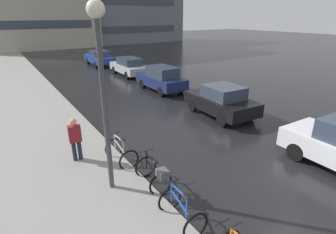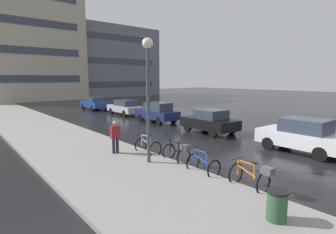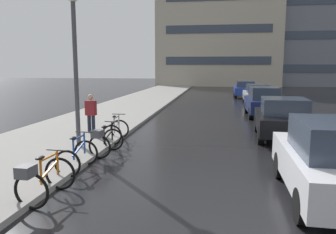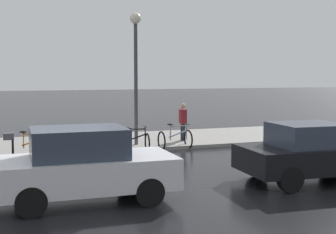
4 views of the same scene
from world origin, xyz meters
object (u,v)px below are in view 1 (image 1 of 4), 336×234
(bicycle_farthest, at_px, (121,152))
(car_silver, at_px, (129,66))
(streetlamp, at_px, (101,70))
(car_navy, at_px, (161,79))
(bicycle_third, at_px, (155,174))
(car_blue, at_px, (99,58))
(pedestrian, at_px, (75,139))
(bicycle_second, at_px, (182,210))
(car_black, at_px, (221,101))

(bicycle_farthest, bearing_deg, car_silver, 63.31)
(bicycle_farthest, xyz_separation_m, streetlamp, (-0.88, -1.27, 3.15))
(car_navy, height_order, car_silver, car_navy)
(bicycle_third, xyz_separation_m, car_silver, (6.21, 14.68, 0.28))
(car_navy, distance_m, car_blue, 11.81)
(bicycle_third, height_order, car_navy, car_navy)
(car_silver, distance_m, pedestrian, 14.26)
(car_blue, height_order, streetlamp, streetlamp)
(bicycle_second, bearing_deg, bicycle_farthest, 90.81)
(car_black, bearing_deg, bicycle_farthest, -166.15)
(bicycle_second, height_order, car_silver, car_silver)
(bicycle_third, bearing_deg, car_silver, 67.08)
(car_navy, bearing_deg, car_black, -89.82)
(bicycle_farthest, distance_m, car_silver, 14.35)
(bicycle_third, relative_size, bicycle_farthest, 1.16)
(bicycle_third, height_order, pedestrian, pedestrian)
(bicycle_third, relative_size, car_silver, 0.32)
(bicycle_second, distance_m, car_blue, 23.25)
(car_blue, bearing_deg, bicycle_third, -105.57)
(car_navy, xyz_separation_m, pedestrian, (-7.40, -6.37, 0.11))
(bicycle_third, height_order, streetlamp, streetlamp)
(bicycle_third, bearing_deg, car_blue, 74.43)
(car_black, height_order, pedestrian, pedestrian)
(bicycle_third, distance_m, car_silver, 15.94)
(car_black, relative_size, streetlamp, 0.76)
(bicycle_second, relative_size, car_blue, 0.27)
(streetlamp, bearing_deg, bicycle_second, -67.00)
(car_blue, distance_m, pedestrian, 19.60)
(car_blue, relative_size, pedestrian, 2.62)
(bicycle_farthest, bearing_deg, car_black, 13.85)
(bicycle_farthest, bearing_deg, car_blue, 72.34)
(car_black, relative_size, car_navy, 0.99)
(bicycle_second, xyz_separation_m, bicycle_farthest, (-0.05, 3.45, 0.01))
(bicycle_farthest, relative_size, pedestrian, 0.72)
(bicycle_second, height_order, streetlamp, streetlamp)
(bicycle_farthest, bearing_deg, pedestrian, 147.05)
(bicycle_second, bearing_deg, pedestrian, 107.09)
(car_silver, relative_size, car_blue, 1.00)
(bicycle_third, height_order, car_black, car_black)
(bicycle_farthest, xyz_separation_m, car_navy, (6.13, 7.19, 0.42))
(bicycle_farthest, distance_m, car_blue, 19.95)
(car_black, bearing_deg, pedestrian, -174.63)
(car_silver, bearing_deg, car_black, -91.49)
(car_silver, bearing_deg, bicycle_third, -112.92)
(bicycle_third, xyz_separation_m, bicycle_farthest, (-0.24, 1.86, -0.08))
(car_black, bearing_deg, car_blue, 90.33)
(bicycle_farthest, height_order, car_navy, car_navy)
(car_navy, bearing_deg, bicycle_farthest, -130.46)
(bicycle_third, distance_m, car_navy, 10.80)
(car_black, relative_size, car_silver, 0.90)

